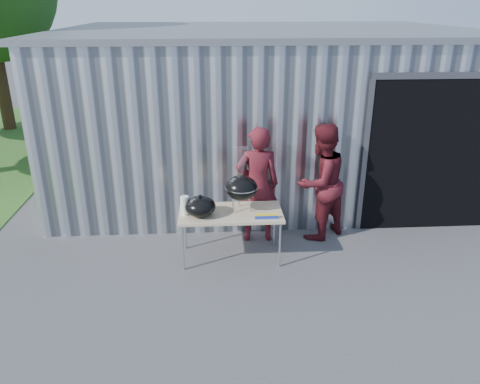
{
  "coord_description": "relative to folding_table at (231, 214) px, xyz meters",
  "views": [
    {
      "loc": [
        -0.38,
        -5.32,
        3.57
      ],
      "look_at": [
        0.01,
        0.88,
        1.05
      ],
      "focal_mm": 35.0,
      "sensor_mm": 36.0,
      "label": 1
    }
  ],
  "objects": [
    {
      "name": "building",
      "position": [
        1.05,
        3.73,
        0.83
      ],
      "size": [
        8.2,
        6.2,
        3.1
      ],
      "color": "silver",
      "rests_on": "ground"
    },
    {
      "name": "white_tub",
      "position": [
        -0.55,
        0.18,
        0.09
      ],
      "size": [
        0.2,
        0.15,
        0.1
      ],
      "primitive_type": "cube",
      "color": "white",
      "rests_on": "folding_table"
    },
    {
      "name": "kettle_grill",
      "position": [
        0.16,
        0.06,
        0.45
      ],
      "size": [
        0.48,
        0.48,
        0.95
      ],
      "color": "black",
      "rests_on": "folding_table"
    },
    {
      "name": "person_bystander",
      "position": [
        1.45,
        0.62,
        0.23
      ],
      "size": [
        1.16,
        1.1,
        1.88
      ],
      "primitive_type": "imported",
      "rotation": [
        0.0,
        0.0,
        3.74
      ],
      "color": "#53141C",
      "rests_on": "ground"
    },
    {
      "name": "paper_towels",
      "position": [
        -0.65,
        -0.05,
        0.18
      ],
      "size": [
        0.12,
        0.12,
        0.28
      ],
      "primitive_type": "cylinder",
      "color": "white",
      "rests_on": "folding_table"
    },
    {
      "name": "folding_table",
      "position": [
        0.0,
        0.0,
        0.0
      ],
      "size": [
        1.5,
        0.75,
        0.75
      ],
      "color": "tan",
      "rests_on": "ground"
    },
    {
      "name": "ground",
      "position": [
        0.13,
        -0.86,
        -0.71
      ],
      "size": [
        80.0,
        80.0,
        0.0
      ],
      "primitive_type": "plane",
      "color": "#424245"
    },
    {
      "name": "grill_lid",
      "position": [
        -0.43,
        -0.1,
        0.18
      ],
      "size": [
        0.44,
        0.44,
        0.32
      ],
      "color": "black",
      "rests_on": "folding_table"
    },
    {
      "name": "foil_box",
      "position": [
        0.49,
        -0.25,
        0.07
      ],
      "size": [
        0.32,
        0.05,
        0.06
      ],
      "color": "#1834A2",
      "rests_on": "folding_table"
    },
    {
      "name": "person_cook",
      "position": [
        0.45,
        0.57,
        0.22
      ],
      "size": [
        0.69,
        0.47,
        1.87
      ],
      "primitive_type": "imported",
      "rotation": [
        0.0,
        0.0,
        3.17
      ],
      "color": "#53141C",
      "rests_on": "ground"
    }
  ]
}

